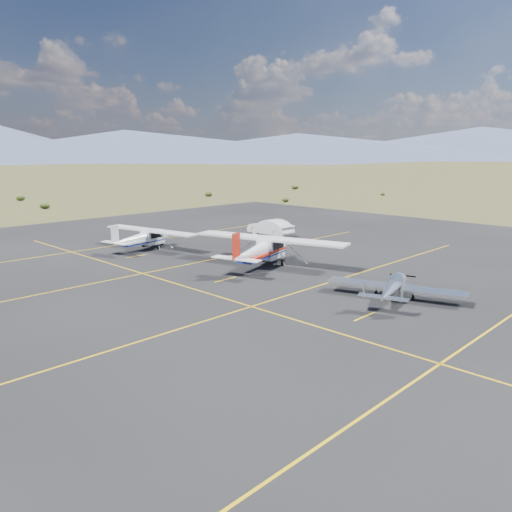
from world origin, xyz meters
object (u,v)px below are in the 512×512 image
aircraft_plain (143,237)px  aircraft_cessna (262,249)px  aircraft_low_wing (393,286)px  sedan (270,227)px

aircraft_plain → aircraft_cessna: bearing=-88.5°
aircraft_low_wing → sedan: 23.55m
aircraft_low_wing → aircraft_plain: aircraft_plain is taller
aircraft_cessna → aircraft_low_wing: bearing=-110.1°
aircraft_plain → aircraft_low_wing: bearing=-96.4°
aircraft_cessna → sedan: 14.07m
aircraft_low_wing → sedan: size_ratio=1.56×
aircraft_low_wing → aircraft_plain: size_ratio=0.80×
aircraft_cessna → aircraft_plain: bearing=86.2°
sedan → aircraft_low_wing: bearing=61.4°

